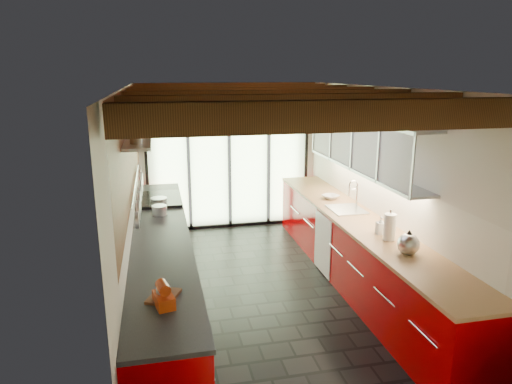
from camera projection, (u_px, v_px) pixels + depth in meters
ground at (264, 292)px, 5.93m from camera, size 5.50×5.50×0.00m
room_shell at (264, 168)px, 5.51m from camera, size 5.50×5.50×5.50m
ceiling_beams at (258, 98)px, 5.66m from camera, size 3.14×5.06×4.90m
glass_door at (229, 137)px, 8.05m from camera, size 2.95×0.10×2.90m
left_counter at (162, 268)px, 5.55m from camera, size 0.68×5.00×0.92m
range_stove at (160, 229)px, 6.92m from camera, size 0.66×0.90×0.97m
right_counter at (357, 251)px, 6.08m from camera, size 0.68×5.00×0.92m
sink_assembly at (348, 207)px, 6.33m from camera, size 0.45×0.52×0.43m
upper_cabinets_right at (364, 144)px, 6.04m from camera, size 0.34×3.00×3.00m
left_wall_fixtures at (139, 158)px, 5.45m from camera, size 0.28×2.60×0.96m
stand_mixer at (164, 296)px, 3.72m from camera, size 0.19×0.27×0.22m
pot_large at (159, 210)px, 6.11m from camera, size 0.24×0.24×0.13m
pot_small at (159, 201)px, 6.62m from camera, size 0.30×0.30×0.09m
cutting_board at (164, 296)px, 3.87m from camera, size 0.32×0.36×0.03m
kettle at (408, 243)px, 4.78m from camera, size 0.27×0.31×0.28m
paper_towel at (390, 227)px, 5.16m from camera, size 0.14×0.14×0.37m
soap_bottle at (381, 225)px, 5.37m from camera, size 0.10×0.10×0.22m
bowl at (331, 197)px, 6.89m from camera, size 0.32×0.32×0.06m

